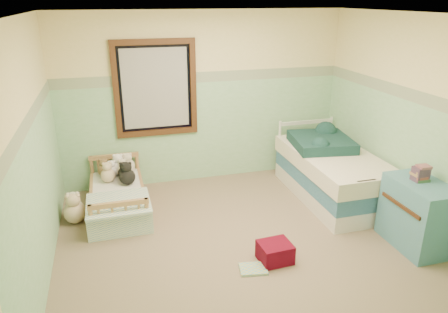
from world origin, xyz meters
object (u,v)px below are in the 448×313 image
object	(u,v)px
toddler_bed_frame	(119,204)
twin_bed_frame	(331,190)
plush_floor_tan	(75,213)
dresser	(418,215)
red_pillow	(275,252)
plush_floor_cream	(75,210)
floor_book	(253,269)

from	to	relation	value
toddler_bed_frame	twin_bed_frame	bearing A→B (deg)	-8.14
plush_floor_tan	twin_bed_frame	xyz separation A→B (m)	(3.44, -0.23, -0.02)
plush_floor_tan	dresser	size ratio (longest dim) A/B	0.34
red_pillow	toddler_bed_frame	bearing A→B (deg)	133.85
toddler_bed_frame	dresser	xyz separation A→B (m)	(3.20, -1.76, 0.30)
plush_floor_cream	red_pillow	xyz separation A→B (m)	(2.11, -1.55, -0.02)
twin_bed_frame	plush_floor_cream	bearing A→B (deg)	174.40
toddler_bed_frame	dresser	bearing A→B (deg)	-28.80
toddler_bed_frame	plush_floor_cream	world-z (taller)	plush_floor_cream
toddler_bed_frame	red_pillow	world-z (taller)	red_pillow
floor_book	dresser	bearing A→B (deg)	8.35
twin_bed_frame	red_pillow	bearing A→B (deg)	-137.94
plush_floor_tan	red_pillow	world-z (taller)	plush_floor_tan
plush_floor_cream	red_pillow	world-z (taller)	plush_floor_cream
plush_floor_cream	floor_book	bearing A→B (deg)	-41.95
floor_book	red_pillow	bearing A→B (deg)	28.48
dresser	floor_book	bearing A→B (deg)	178.84
plush_floor_cream	dresser	size ratio (longest dim) A/B	0.32
plush_floor_cream	red_pillow	size ratio (longest dim) A/B	0.73
plush_floor_tan	twin_bed_frame	size ratio (longest dim) A/B	0.14
twin_bed_frame	dresser	world-z (taller)	dresser
toddler_bed_frame	twin_bed_frame	world-z (taller)	twin_bed_frame
twin_bed_frame	dresser	distance (m)	1.41
dresser	plush_floor_tan	bearing A→B (deg)	157.18
toddler_bed_frame	plush_floor_cream	xyz separation A→B (m)	(-0.55, -0.08, 0.03)
toddler_bed_frame	dresser	size ratio (longest dim) A/B	1.80
dresser	red_pillow	distance (m)	1.67
twin_bed_frame	floor_book	xyz separation A→B (m)	(-1.62, -1.31, -0.10)
toddler_bed_frame	plush_floor_cream	bearing A→B (deg)	-171.95
plush_floor_cream	plush_floor_tan	distance (m)	0.11
plush_floor_cream	twin_bed_frame	distance (m)	3.47
twin_bed_frame	dresser	size ratio (longest dim) A/B	2.39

